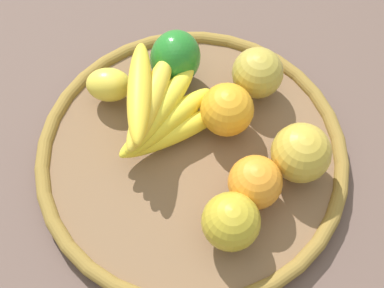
# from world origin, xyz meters

# --- Properties ---
(ground_plane) EXTENTS (2.40, 2.40, 0.00)m
(ground_plane) POSITION_xyz_m (0.00, 0.00, 0.00)
(ground_plane) COLOR brown
(ground_plane) RESTS_ON ground
(basket) EXTENTS (0.43, 0.43, 0.03)m
(basket) POSITION_xyz_m (0.00, 0.00, 0.01)
(basket) COLOR brown
(basket) RESTS_ON ground_plane
(banana_bunch) EXTENTS (0.16, 0.16, 0.09)m
(banana_bunch) POSITION_xyz_m (-0.00, -0.06, 0.07)
(banana_bunch) COLOR yellow
(banana_bunch) RESTS_ON basket
(apple_1) EXTENTS (0.08, 0.08, 0.07)m
(apple_1) POSITION_xyz_m (0.06, 0.11, 0.07)
(apple_1) COLOR gold
(apple_1) RESTS_ON basket
(orange_0) EXTENTS (0.09, 0.09, 0.07)m
(orange_0) POSITION_xyz_m (-0.00, 0.10, 0.06)
(orange_0) COLOR orange
(orange_0) RESTS_ON basket
(orange_1) EXTENTS (0.10, 0.10, 0.07)m
(orange_1) POSITION_xyz_m (-0.06, 0.01, 0.07)
(orange_1) COLOR orange
(orange_1) RESTS_ON basket
(apple_0) EXTENTS (0.09, 0.09, 0.07)m
(apple_0) POSITION_xyz_m (-0.14, 0.01, 0.07)
(apple_0) COLOR #B39D3C
(apple_0) RESTS_ON basket
(lemon_0) EXTENTS (0.08, 0.08, 0.05)m
(lemon_0) POSITION_xyz_m (-0.00, -0.15, 0.05)
(lemon_0) COLOR yellow
(lemon_0) RESTS_ON basket
(bell_pepper) EXTENTS (0.08, 0.08, 0.09)m
(bell_pepper) POSITION_xyz_m (-0.08, -0.10, 0.07)
(bell_pepper) COLOR #247827
(bell_pepper) RESTS_ON basket
(apple_2) EXTENTS (0.11, 0.11, 0.08)m
(apple_2) POSITION_xyz_m (-0.07, 0.12, 0.07)
(apple_2) COLOR gold
(apple_2) RESTS_ON basket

